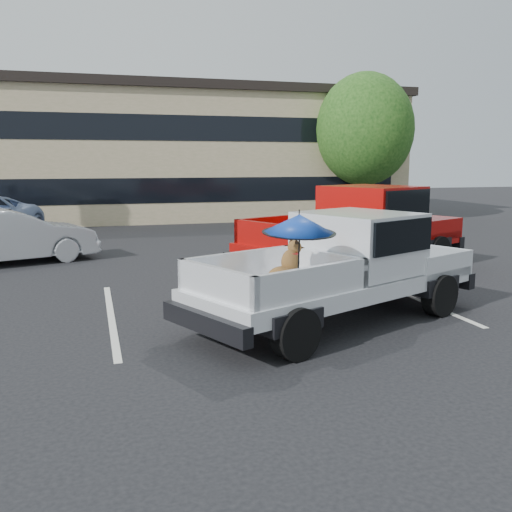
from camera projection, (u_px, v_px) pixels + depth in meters
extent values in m
plane|color=black|center=(308.00, 335.00, 9.16)|extent=(90.00, 90.00, 0.00)
cube|color=silver|center=(111.00, 317.00, 10.23)|extent=(0.12, 5.00, 0.01)
cube|color=silver|center=(407.00, 295.00, 11.89)|extent=(0.12, 5.00, 0.01)
cube|color=tan|center=(195.00, 157.00, 29.11)|extent=(20.00, 8.00, 6.00)
cube|color=black|center=(194.00, 94.00, 28.60)|extent=(20.40, 8.40, 0.40)
cube|color=black|center=(211.00, 190.00, 25.59)|extent=(18.00, 0.08, 1.10)
cube|color=black|center=(210.00, 128.00, 25.15)|extent=(18.00, 0.08, 1.10)
cylinder|color=#332114|center=(363.00, 192.00, 26.58)|extent=(0.32, 0.32, 2.73)
ellipsoid|color=#164012|center=(365.00, 129.00, 26.11)|extent=(4.46, 4.46, 5.13)
cylinder|color=#332114|center=(254.00, 184.00, 33.32)|extent=(0.32, 0.32, 2.86)
ellipsoid|color=#164012|center=(254.00, 132.00, 32.83)|extent=(4.68, 4.68, 5.38)
cylinder|color=black|center=(296.00, 334.00, 7.96)|extent=(0.81, 0.56, 0.76)
cylinder|color=black|center=(218.00, 308.00, 9.35)|extent=(0.81, 0.56, 0.76)
cylinder|color=black|center=(440.00, 295.00, 10.25)|extent=(0.81, 0.56, 0.76)
cylinder|color=black|center=(360.00, 279.00, 11.64)|extent=(0.81, 0.56, 0.76)
cube|color=white|center=(336.00, 284.00, 9.79)|extent=(5.71, 3.93, 0.28)
cube|color=white|center=(406.00, 260.00, 11.02)|extent=(2.15, 2.36, 0.46)
cube|color=black|center=(427.00, 274.00, 11.56)|extent=(0.97, 1.87, 0.30)
cube|color=black|center=(205.00, 323.00, 8.07)|extent=(0.95, 1.87, 0.28)
cube|color=white|center=(358.00, 242.00, 10.02)|extent=(2.25, 2.35, 1.05)
cube|color=black|center=(358.00, 231.00, 9.99)|extent=(2.15, 2.38, 0.55)
cube|color=black|center=(273.00, 293.00, 8.86)|extent=(2.85, 2.61, 0.10)
cube|color=white|center=(238.00, 267.00, 9.46)|extent=(2.15, 1.02, 0.50)
cube|color=white|center=(314.00, 284.00, 8.15)|extent=(2.15, 1.02, 0.50)
cube|color=white|center=(216.00, 284.00, 8.11)|extent=(0.83, 1.72, 0.50)
cube|color=white|center=(322.00, 266.00, 9.50)|extent=(0.83, 1.72, 0.50)
ellipsoid|color=brown|center=(283.00, 276.00, 9.14)|extent=(0.60, 0.56, 0.32)
cylinder|color=brown|center=(298.00, 277.00, 9.25)|extent=(0.07, 0.07, 0.24)
cylinder|color=brown|center=(291.00, 276.00, 9.37)|extent=(0.07, 0.07, 0.24)
ellipsoid|color=brown|center=(290.00, 263.00, 9.21)|extent=(0.39, 0.37, 0.43)
cylinder|color=red|center=(291.00, 254.00, 9.20)|extent=(0.21, 0.21, 0.04)
sphere|color=brown|center=(295.00, 247.00, 9.23)|extent=(0.23, 0.23, 0.23)
cone|color=black|center=(300.00, 248.00, 9.32)|extent=(0.19, 0.17, 0.11)
cone|color=black|center=(296.00, 240.00, 9.15)|extent=(0.08, 0.08, 0.12)
cone|color=black|center=(291.00, 240.00, 9.24)|extent=(0.08, 0.08, 0.12)
cylinder|color=brown|center=(274.00, 284.00, 9.04)|extent=(0.29, 0.05, 0.10)
cylinder|color=black|center=(299.00, 260.00, 8.48)|extent=(0.02, 0.10, 1.05)
cone|color=#1239A3|center=(299.00, 224.00, 8.39)|extent=(1.10, 1.12, 0.36)
cylinder|color=black|center=(299.00, 213.00, 8.36)|extent=(0.02, 0.02, 0.10)
cylinder|color=black|center=(299.00, 232.00, 8.41)|extent=(1.10, 1.10, 0.09)
cylinder|color=black|center=(328.00, 273.00, 12.03)|extent=(0.93, 0.65, 0.87)
cylinder|color=black|center=(262.00, 260.00, 13.60)|extent=(0.93, 0.65, 0.87)
cylinder|color=black|center=(436.00, 253.00, 14.69)|extent=(0.93, 0.65, 0.87)
cylinder|color=black|center=(371.00, 244.00, 16.26)|extent=(0.93, 0.65, 0.87)
cube|color=#A20B09|center=(355.00, 243.00, 14.13)|extent=(6.53, 4.56, 0.32)
cube|color=#A20B09|center=(409.00, 226.00, 15.56)|extent=(2.48, 2.71, 0.53)
cube|color=black|center=(426.00, 239.00, 16.19)|extent=(1.14, 2.14, 0.34)
cube|color=black|center=(259.00, 265.00, 12.13)|extent=(1.12, 2.13, 0.32)
cube|color=#A20B09|center=(372.00, 210.00, 14.41)|extent=(2.59, 2.70, 1.20)
cube|color=black|center=(372.00, 201.00, 14.37)|extent=(2.49, 2.74, 0.63)
cube|color=black|center=(308.00, 246.00, 13.05)|extent=(3.27, 3.01, 0.11)
cube|color=#A20B09|center=(278.00, 228.00, 13.73)|extent=(2.44, 1.20, 0.57)
cube|color=#A20B09|center=(342.00, 236.00, 12.25)|extent=(2.44, 1.20, 0.57)
cube|color=#A20B09|center=(267.00, 236.00, 12.18)|extent=(0.98, 1.97, 0.57)
cube|color=#A20B09|center=(344.00, 227.00, 13.80)|extent=(0.98, 1.97, 0.57)
imported|color=silver|center=(11.00, 237.00, 15.50)|extent=(4.74, 2.89, 1.47)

